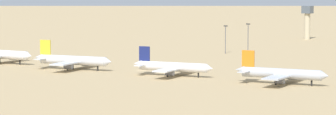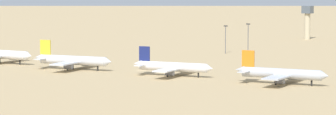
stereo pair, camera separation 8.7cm
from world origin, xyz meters
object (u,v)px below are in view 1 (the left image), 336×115
at_px(parked_jet_orange_4, 281,74).
at_px(control_tower, 307,19).
at_px(light_pole_mid, 248,37).
at_px(parked_jet_navy_3, 172,67).
at_px(parked_jet_yellow_2, 72,60).
at_px(light_pole_west, 225,37).

height_order(parked_jet_orange_4, control_tower, control_tower).
bearing_deg(light_pole_mid, parked_jet_navy_3, -80.16).
relative_size(parked_jet_yellow_2, parked_jet_orange_4, 1.02).
height_order(parked_jet_navy_3, light_pole_west, light_pole_west).
relative_size(parked_jet_navy_3, light_pole_west, 2.42).
distance_m(parked_jet_navy_3, control_tower, 193.11).
relative_size(parked_jet_yellow_2, light_pole_mid, 2.37).
height_order(light_pole_west, light_pole_mid, light_pole_mid).
bearing_deg(light_pole_mid, parked_jet_yellow_2, -107.13).
relative_size(parked_jet_orange_4, light_pole_mid, 2.32).
relative_size(parked_jet_navy_3, parked_jet_orange_4, 0.95).
distance_m(parked_jet_navy_3, light_pole_mid, 90.73).
distance_m(control_tower, light_pole_mid, 102.41).
bearing_deg(parked_jet_navy_3, parked_jet_yellow_2, 175.99).
distance_m(parked_jet_orange_4, control_tower, 204.69).
bearing_deg(parked_jet_yellow_2, light_pole_west, 71.04).
height_order(parked_jet_yellow_2, light_pole_west, light_pole_west).
distance_m(parked_jet_navy_3, parked_jet_orange_4, 42.94).
height_order(parked_jet_orange_4, light_pole_west, light_pole_west).
height_order(parked_jet_navy_3, control_tower, control_tower).
bearing_deg(parked_jet_navy_3, light_pole_west, 99.76).
relative_size(parked_jet_navy_3, control_tower, 1.68).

